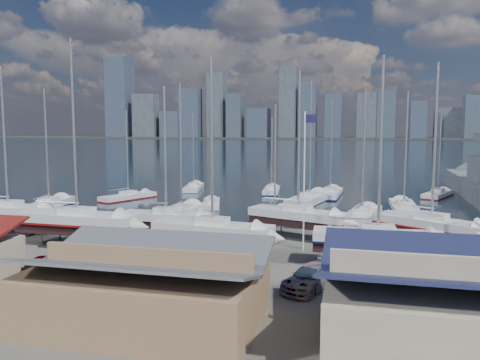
# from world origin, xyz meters

# --- Properties ---
(ground) EXTENTS (1400.00, 1400.00, 0.00)m
(ground) POSITION_xyz_m (0.00, -10.00, 0.00)
(ground) COLOR #605E59
(ground) RESTS_ON ground
(water) EXTENTS (1400.00, 600.00, 0.40)m
(water) POSITION_xyz_m (0.00, 300.00, -0.15)
(water) COLOR #192C3A
(water) RESTS_ON ground
(far_shore) EXTENTS (1400.00, 80.00, 2.20)m
(far_shore) POSITION_xyz_m (0.00, 560.00, 1.10)
(far_shore) COLOR #2D332D
(far_shore) RESTS_ON ground
(skyline) EXTENTS (639.14, 43.80, 107.69)m
(skyline) POSITION_xyz_m (-7.83, 553.76, 39.09)
(skyline) COLOR #475166
(skyline) RESTS_ON far_shore
(shed_grey) EXTENTS (12.60, 8.40, 4.17)m
(shed_grey) POSITION_xyz_m (0.00, -26.00, 2.15)
(shed_grey) COLOR #8C6B4C
(shed_grey) RESTS_ON ground
(shed_blue) EXTENTS (13.65, 9.45, 4.71)m
(shed_blue) POSITION_xyz_m (16.00, -26.00, 2.42)
(shed_blue) COLOR #BFB293
(shed_blue) RESTS_ON ground
(sailboat_cradle_0) EXTENTS (10.50, 3.96, 16.52)m
(sailboat_cradle_0) POSITION_xyz_m (-22.87, -9.01, 2.10)
(sailboat_cradle_0) COLOR #2D2D33
(sailboat_cradle_0) RESTS_ON ground
(sailboat_cradle_1) EXTENTS (11.46, 3.61, 18.16)m
(sailboat_cradle_1) POSITION_xyz_m (-13.13, -12.05, 2.18)
(sailboat_cradle_1) COLOR #2D2D33
(sailboat_cradle_1) RESTS_ON ground
(sailboat_cradle_2) EXTENTS (8.76, 2.65, 14.35)m
(sailboat_cradle_2) POSITION_xyz_m (-6.44, -7.76, 1.99)
(sailboat_cradle_2) COLOR #2D2D33
(sailboat_cradle_2) RESTS_ON ground
(sailboat_cradle_3) EXTENTS (10.30, 4.23, 16.14)m
(sailboat_cradle_3) POSITION_xyz_m (-0.40, -12.63, 2.08)
(sailboat_cradle_3) COLOR #2D2D33
(sailboat_cradle_3) RESTS_ON ground
(sailboat_cradle_4) EXTENTS (10.01, 5.91, 15.81)m
(sailboat_cradle_4) POSITION_xyz_m (5.59, -4.26, 2.07)
(sailboat_cradle_4) COLOR #2D2D33
(sailboat_cradle_4) RESTS_ON ground
(sailboat_cradle_5) EXTENTS (9.79, 3.08, 15.70)m
(sailboat_cradle_5) POSITION_xyz_m (12.55, -12.46, 2.05)
(sailboat_cradle_5) COLOR #2D2D33
(sailboat_cradle_5) RESTS_ON ground
(sailboat_cradle_6) EXTENTS (9.70, 7.78, 15.91)m
(sailboat_cradle_6) POSITION_xyz_m (17.26, -6.13, 2.07)
(sailboat_cradle_6) COLOR #2D2D33
(sailboat_cradle_6) RESTS_ON ground
(sailboat_moored_0) EXTENTS (5.31, 11.43, 16.49)m
(sailboat_moored_0) POSITION_xyz_m (-28.31, 4.92, 0.31)
(sailboat_moored_0) COLOR black
(sailboat_moored_0) RESTS_ON water
(sailboat_moored_1) EXTENTS (6.02, 9.51, 13.81)m
(sailboat_moored_1) POSITION_xyz_m (-21.99, 14.92, 0.31)
(sailboat_moored_1) COLOR black
(sailboat_moored_1) RESTS_ON water
(sailboat_moored_2) EXTENTS (4.34, 9.50, 13.85)m
(sailboat_moored_2) POSITION_xyz_m (-16.19, 27.85, 0.32)
(sailboat_moored_2) COLOR black
(sailboat_moored_2) RESTS_ON water
(sailboat_moored_3) EXTENTS (3.25, 11.11, 16.55)m
(sailboat_moored_3) POSITION_xyz_m (-9.16, 3.45, 0.31)
(sailboat_moored_3) COLOR black
(sailboat_moored_3) RESTS_ON water
(sailboat_moored_4) EXTENTS (4.23, 8.12, 11.80)m
(sailboat_moored_4) POSITION_xyz_m (-8.01, 11.71, 0.33)
(sailboat_moored_4) COLOR black
(sailboat_moored_4) RESTS_ON water
(sailboat_moored_5) EXTENTS (3.38, 8.98, 13.11)m
(sailboat_moored_5) POSITION_xyz_m (-2.41, 27.35, 0.31)
(sailboat_moored_5) COLOR black
(sailboat_moored_5) RESTS_ON water
(sailboat_moored_6) EXTENTS (3.83, 9.53, 13.85)m
(sailboat_moored_6) POSITION_xyz_m (1.88, 4.57, 0.31)
(sailboat_moored_6) COLOR black
(sailboat_moored_6) RESTS_ON water
(sailboat_moored_7) EXTENTS (5.95, 12.37, 18.00)m
(sailboat_moored_7) POSITION_xyz_m (4.68, 18.19, 0.33)
(sailboat_moored_7) COLOR black
(sailboat_moored_7) RESTS_ON water
(sailboat_moored_8) EXTENTS (3.65, 10.59, 15.56)m
(sailboat_moored_8) POSITION_xyz_m (7.25, 25.33, 0.31)
(sailboat_moored_8) COLOR black
(sailboat_moored_8) RESTS_ON water
(sailboat_moored_9) EXTENTS (5.00, 10.80, 15.73)m
(sailboat_moored_9) POSITION_xyz_m (11.76, 6.98, 0.32)
(sailboat_moored_9) COLOR black
(sailboat_moored_9) RESTS_ON water
(sailboat_moored_10) EXTENTS (3.01, 10.60, 15.83)m
(sailboat_moored_10) POSITION_xyz_m (17.01, 13.67, 0.31)
(sailboat_moored_10) COLOR black
(sailboat_moored_10) RESTS_ON water
(sailboat_moored_11) EXTENTS (6.06, 9.22, 13.44)m
(sailboat_moored_11) POSITION_xyz_m (23.52, 28.80, 0.31)
(sailboat_moored_11) COLOR black
(sailboat_moored_11) RESTS_ON water
(car_a) EXTENTS (2.60, 4.98, 1.62)m
(car_a) POSITION_xyz_m (-10.19, -21.32, 0.81)
(car_a) COLOR gray
(car_a) RESTS_ON ground
(car_b) EXTENTS (4.59, 1.82, 1.49)m
(car_b) POSITION_xyz_m (-1.60, -21.21, 0.74)
(car_b) COLOR gray
(car_b) RESTS_ON ground
(car_c) EXTENTS (3.24, 5.50, 1.44)m
(car_c) POSITION_xyz_m (-3.62, -20.51, 0.72)
(car_c) COLOR gray
(car_c) RESTS_ON ground
(car_d) EXTENTS (4.11, 5.70, 1.53)m
(car_d) POSITION_xyz_m (8.11, -18.57, 0.77)
(car_d) COLOR gray
(car_d) RESTS_ON ground
(flagpole) EXTENTS (1.05, 0.12, 11.86)m
(flagpole) POSITION_xyz_m (6.68, -8.92, 6.82)
(flagpole) COLOR white
(flagpole) RESTS_ON ground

